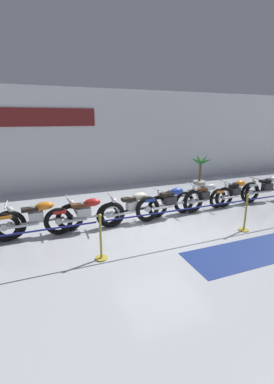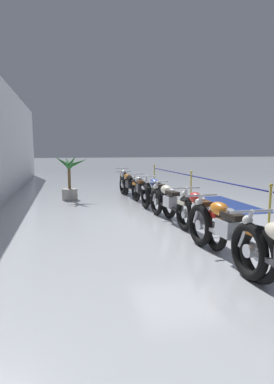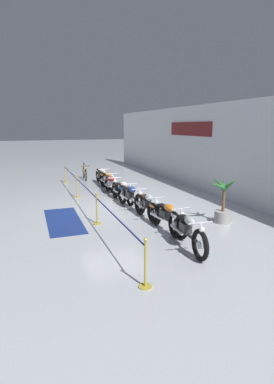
{
  "view_description": "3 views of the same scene",
  "coord_description": "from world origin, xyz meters",
  "px_view_note": "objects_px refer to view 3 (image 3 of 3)",
  "views": [
    {
      "loc": [
        -3.2,
        -6.09,
        2.97
      ],
      "look_at": [
        -0.52,
        0.63,
        0.9
      ],
      "focal_mm": 24.0,
      "sensor_mm": 36.0,
      "label": 1
    },
    {
      "loc": [
        -7.38,
        3.03,
        1.75
      ],
      "look_at": [
        -0.06,
        1.25,
        0.68
      ],
      "focal_mm": 28.0,
      "sensor_mm": 36.0,
      "label": 2
    },
    {
      "loc": [
        11.31,
        -3.2,
        3.18
      ],
      "look_at": [
        -0.1,
        1.05,
        0.49
      ],
      "focal_mm": 28.0,
      "sensor_mm": 36.0,
      "label": 3
    }
  ],
  "objects_px": {
    "stanchion_mid_right": "(97,214)",
    "stanchion_far_right": "(145,271)",
    "motorcycle_orange_6": "(166,216)",
    "floor_banner": "(64,220)",
    "motorcycle_cream_3": "(122,191)",
    "motorcycle_blue_4": "(130,197)",
    "potted_palm_left_of_row": "(223,204)",
    "motorcycle_orange_1": "(107,180)",
    "motorcycle_silver_7": "(186,231)",
    "motorcycle_cream_0": "(101,176)",
    "bicycle": "(85,173)",
    "stanchion_mid_left": "(77,190)",
    "motorcycle_silver_5": "(147,205)",
    "stanchion_far_left": "(79,184)",
    "motorcycle_red_2": "(111,185)"
  },
  "relations": [
    {
      "from": "motorcycle_silver_5",
      "to": "stanchion_far_right",
      "type": "bearing_deg",
      "value": -22.77
    },
    {
      "from": "motorcycle_orange_1",
      "to": "stanchion_mid_right",
      "type": "distance_m",
      "value": 5.51
    },
    {
      "from": "stanchion_mid_right",
      "to": "stanchion_far_right",
      "type": "xyz_separation_m",
      "value": [
        4.26,
        0.0,
        0.0
      ]
    },
    {
      "from": "motorcycle_silver_7",
      "to": "stanchion_mid_right",
      "type": "xyz_separation_m",
      "value": [
        -2.78,
        -1.76,
        -0.13
      ]
    },
    {
      "from": "motorcycle_cream_0",
      "to": "stanchion_mid_left",
      "type": "xyz_separation_m",
      "value": [
        2.65,
        -1.78,
        -0.12
      ]
    },
    {
      "from": "motorcycle_orange_6",
      "to": "motorcycle_blue_4",
      "type": "bearing_deg",
      "value": -175.62
    },
    {
      "from": "stanchion_mid_right",
      "to": "stanchion_far_left",
      "type": "bearing_deg",
      "value": 180.0
    },
    {
      "from": "motorcycle_blue_4",
      "to": "potted_palm_left_of_row",
      "type": "distance_m",
      "value": 3.55
    },
    {
      "from": "motorcycle_cream_0",
      "to": "motorcycle_red_2",
      "type": "bearing_deg",
      "value": -3.65
    },
    {
      "from": "stanchion_far_right",
      "to": "stanchion_mid_right",
      "type": "bearing_deg",
      "value": 180.0
    },
    {
      "from": "motorcycle_orange_6",
      "to": "floor_banner",
      "type": "bearing_deg",
      "value": -126.25
    },
    {
      "from": "motorcycle_red_2",
      "to": "stanchion_far_left",
      "type": "bearing_deg",
      "value": -66.92
    },
    {
      "from": "stanchion_mid_left",
      "to": "stanchion_far_right",
      "type": "xyz_separation_m",
      "value": [
        8.29,
        0.0,
        0.0
      ]
    },
    {
      "from": "bicycle",
      "to": "stanchion_mid_left",
      "type": "relative_size",
      "value": 1.63
    },
    {
      "from": "stanchion_mid_left",
      "to": "stanchion_mid_right",
      "type": "bearing_deg",
      "value": 0.0
    },
    {
      "from": "bicycle",
      "to": "stanchion_far_right",
      "type": "relative_size",
      "value": 1.63
    },
    {
      "from": "motorcycle_orange_6",
      "to": "potted_palm_left_of_row",
      "type": "bearing_deg",
      "value": 91.15
    },
    {
      "from": "motorcycle_silver_5",
      "to": "potted_palm_left_of_row",
      "type": "distance_m",
      "value": 2.57
    },
    {
      "from": "potted_palm_left_of_row",
      "to": "stanchion_far_right",
      "type": "distance_m",
      "value": 4.97
    },
    {
      "from": "motorcycle_cream_0",
      "to": "bicycle",
      "type": "xyz_separation_m",
      "value": [
        -1.92,
        -0.55,
        -0.1
      ]
    },
    {
      "from": "motorcycle_cream_3",
      "to": "floor_banner",
      "type": "distance_m",
      "value": 3.31
    },
    {
      "from": "stanchion_far_left",
      "to": "stanchion_mid_right",
      "type": "xyz_separation_m",
      "value": [
        3.34,
        -0.0,
        -0.4
      ]
    },
    {
      "from": "motorcycle_cream_0",
      "to": "motorcycle_red_2",
      "type": "height_order",
      "value": "motorcycle_cream_0"
    },
    {
      "from": "motorcycle_orange_1",
      "to": "motorcycle_silver_5",
      "type": "xyz_separation_m",
      "value": [
        5.22,
        0.06,
        -0.01
      ]
    },
    {
      "from": "stanchion_far_right",
      "to": "motorcycle_cream_0",
      "type": "bearing_deg",
      "value": 170.77
    },
    {
      "from": "stanchion_mid_right",
      "to": "stanchion_far_right",
      "type": "bearing_deg",
      "value": 0.0
    },
    {
      "from": "motorcycle_cream_3",
      "to": "motorcycle_blue_4",
      "type": "relative_size",
      "value": 0.95
    },
    {
      "from": "motorcycle_silver_7",
      "to": "potted_palm_left_of_row",
      "type": "relative_size",
      "value": 1.47
    },
    {
      "from": "stanchion_far_right",
      "to": "floor_banner",
      "type": "height_order",
      "value": "stanchion_far_right"
    },
    {
      "from": "floor_banner",
      "to": "stanchion_far_right",
      "type": "bearing_deg",
      "value": 11.8
    },
    {
      "from": "motorcycle_orange_6",
      "to": "floor_banner",
      "type": "xyz_separation_m",
      "value": [
        -2.1,
        -2.86,
        -0.45
      ]
    },
    {
      "from": "stanchion_mid_left",
      "to": "motorcycle_cream_0",
      "type": "bearing_deg",
      "value": 146.14
    },
    {
      "from": "motorcycle_red_2",
      "to": "stanchion_mid_right",
      "type": "bearing_deg",
      "value": -21.78
    },
    {
      "from": "motorcycle_orange_1",
      "to": "motorcycle_blue_4",
      "type": "height_order",
      "value": "motorcycle_blue_4"
    },
    {
      "from": "motorcycle_orange_1",
      "to": "stanchion_mid_right",
      "type": "relative_size",
      "value": 2.27
    },
    {
      "from": "motorcycle_red_2",
      "to": "potted_palm_left_of_row",
      "type": "height_order",
      "value": "potted_palm_left_of_row"
    },
    {
      "from": "floor_banner",
      "to": "motorcycle_orange_6",
      "type": "bearing_deg",
      "value": 54.19
    },
    {
      "from": "motorcycle_silver_5",
      "to": "stanchion_mid_right",
      "type": "xyz_separation_m",
      "value": [
        0.01,
        -1.79,
        -0.1
      ]
    },
    {
      "from": "motorcycle_cream_0",
      "to": "motorcycle_blue_4",
      "type": "distance_m",
      "value": 5.31
    },
    {
      "from": "motorcycle_blue_4",
      "to": "stanchion_mid_right",
      "type": "bearing_deg",
      "value": -50.43
    },
    {
      "from": "motorcycle_silver_7",
      "to": "stanchion_far_left",
      "type": "bearing_deg",
      "value": -163.94
    },
    {
      "from": "motorcycle_silver_7",
      "to": "motorcycle_cream_3",
      "type": "bearing_deg",
      "value": -179.44
    },
    {
      "from": "motorcycle_cream_0",
      "to": "potted_palm_left_of_row",
      "type": "xyz_separation_m",
      "value": [
        7.98,
        2.21,
        0.16
      ]
    },
    {
      "from": "floor_banner",
      "to": "potted_palm_left_of_row",
      "type": "bearing_deg",
      "value": 68.07
    },
    {
      "from": "motorcycle_orange_1",
      "to": "stanchion_mid_right",
      "type": "bearing_deg",
      "value": -18.34
    },
    {
      "from": "motorcycle_red_2",
      "to": "bicycle",
      "type": "bearing_deg",
      "value": -175.21
    },
    {
      "from": "motorcycle_orange_1",
      "to": "motorcycle_orange_6",
      "type": "bearing_deg",
      "value": 1.04
    },
    {
      "from": "stanchion_far_left",
      "to": "stanchion_mid_right",
      "type": "relative_size",
      "value": 11.66
    },
    {
      "from": "motorcycle_orange_1",
      "to": "potted_palm_left_of_row",
      "type": "relative_size",
      "value": 1.48
    },
    {
      "from": "potted_palm_left_of_row",
      "to": "floor_banner",
      "type": "bearing_deg",
      "value": -112.37
    }
  ]
}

